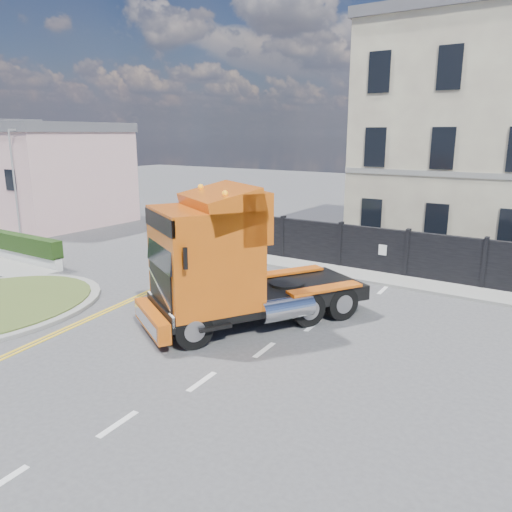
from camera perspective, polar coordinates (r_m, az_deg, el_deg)
The scene contains 9 objects.
ground at distance 16.22m, azimuth -7.16°, elevation -7.73°, with size 120.00×120.00×0.00m, color #424244.
hedge_wall at distance 26.81m, azimuth -26.60°, elevation 1.20°, with size 8.00×0.55×1.35m.
seaside_bldg_pink at distance 36.32m, azimuth -22.36°, elevation 8.20°, with size 8.00×8.00×6.00m, color beige.
seaside_bldg_cream at distance 44.17m, azimuth -26.09°, elevation 8.01°, with size 9.00×8.00×5.00m, color beige.
hoarding_fence at distance 21.21m, azimuth 23.43°, elevation -0.77°, with size 18.80×0.25×2.00m.
georgian_building at distance 28.13m, azimuth 26.17°, elevation 12.15°, with size 12.30×10.30×12.80m.
pavement_far at distance 20.70m, azimuth 21.22°, elevation -3.61°, with size 20.00×1.60×0.12m, color gray.
truck at distance 15.42m, azimuth -3.43°, elevation -1.24°, with size 5.88×7.54×4.30m.
lamppost_slim at distance 31.17m, azimuth -25.97°, elevation 8.34°, with size 0.25×0.51×6.23m.
Camera 1 is at (9.95, -11.35, 5.94)m, focal length 35.00 mm.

